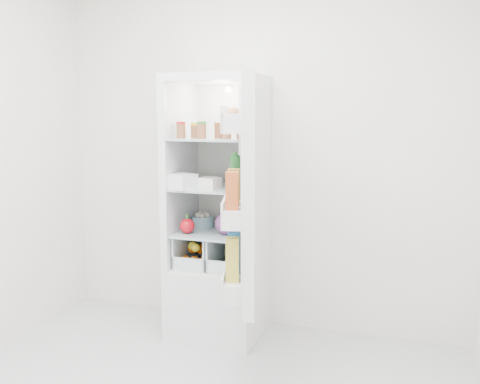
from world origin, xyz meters
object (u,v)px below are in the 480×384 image
(mushroom_bowl, at_px, (203,221))
(fridge_door, at_px, (245,196))
(refrigerator, at_px, (221,240))
(red_cabbage, at_px, (226,223))

(mushroom_bowl, height_order, fridge_door, fridge_door)
(refrigerator, height_order, mushroom_bowl, refrigerator)
(red_cabbage, distance_m, mushroom_bowl, 0.31)
(refrigerator, relative_size, red_cabbage, 11.88)
(red_cabbage, height_order, mushroom_bowl, red_cabbage)
(refrigerator, distance_m, mushroom_bowl, 0.19)
(refrigerator, xyz_separation_m, red_cabbage, (0.10, -0.15, 0.16))
(refrigerator, bearing_deg, red_cabbage, -56.54)
(refrigerator, bearing_deg, fridge_door, -58.38)
(refrigerator, distance_m, fridge_door, 0.85)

